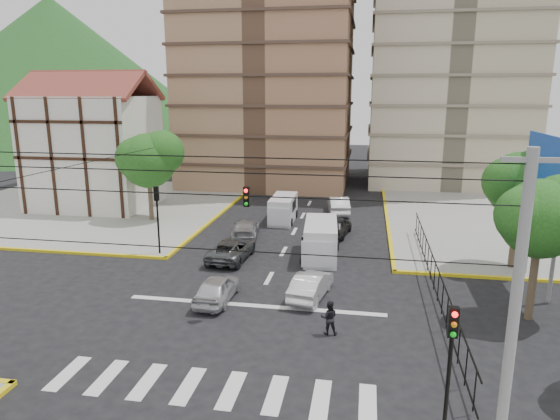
% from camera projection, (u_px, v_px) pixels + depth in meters
% --- Properties ---
extents(ground, '(160.00, 160.00, 0.00)m').
position_uv_depth(ground, '(249.00, 316.00, 23.68)').
color(ground, black).
rests_on(ground, ground).
extents(sidewalk_nw, '(26.00, 26.00, 0.15)m').
position_uv_depth(sidewalk_nw, '(89.00, 206.00, 46.18)').
color(sidewalk_nw, gray).
rests_on(sidewalk_nw, ground).
extents(sidewalk_ne, '(26.00, 26.00, 0.15)m').
position_uv_depth(sidewalk_ne, '(553.00, 225.00, 39.47)').
color(sidewalk_ne, gray).
rests_on(sidewalk_ne, ground).
extents(crosswalk_stripes, '(12.00, 2.40, 0.01)m').
position_uv_depth(crosswalk_stripes, '(210.00, 388.00, 17.92)').
color(crosswalk_stripes, silver).
rests_on(crosswalk_stripes, ground).
extents(stop_line, '(13.00, 0.40, 0.01)m').
position_uv_depth(stop_line, '(254.00, 306.00, 24.82)').
color(stop_line, silver).
rests_on(stop_line, ground).
extents(tudor_building, '(10.80, 8.05, 12.23)m').
position_uv_depth(tudor_building, '(94.00, 150.00, 44.81)').
color(tudor_building, silver).
rests_on(tudor_building, ground).
extents(distant_hill, '(70.00, 70.00, 28.00)m').
position_uv_depth(distant_hill, '(56.00, 73.00, 96.74)').
color(distant_hill, '#1E531B').
rests_on(distant_hill, ground).
extents(park_fence, '(0.10, 22.50, 1.66)m').
position_uv_depth(park_fence, '(433.00, 292.00, 26.48)').
color(park_fence, black).
rests_on(park_fence, ground).
extents(billboard, '(0.36, 6.20, 8.10)m').
position_uv_depth(billboard, '(548.00, 179.00, 25.62)').
color(billboard, slate).
rests_on(billboard, ground).
extents(tree_park_a, '(4.41, 3.60, 6.83)m').
position_uv_depth(tree_park_a, '(543.00, 215.00, 22.25)').
color(tree_park_a, '#473828').
rests_on(tree_park_a, ground).
extents(tree_park_c, '(4.65, 3.80, 7.25)m').
position_uv_depth(tree_park_c, '(522.00, 182.00, 28.72)').
color(tree_park_c, '#473828').
rests_on(tree_park_c, ground).
extents(tree_tudor, '(5.39, 4.40, 7.43)m').
position_uv_depth(tree_tudor, '(149.00, 158.00, 39.81)').
color(tree_tudor, '#473828').
rests_on(tree_tudor, ground).
extents(traffic_light_se, '(0.28, 0.22, 4.40)m').
position_uv_depth(traffic_light_se, '(450.00, 354.00, 14.17)').
color(traffic_light_se, black).
rests_on(traffic_light_se, ground).
extents(traffic_light_nw, '(0.28, 0.22, 4.40)m').
position_uv_depth(traffic_light_nw, '(157.00, 209.00, 31.74)').
color(traffic_light_nw, black).
rests_on(traffic_light_nw, ground).
extents(traffic_light_hanging, '(18.00, 9.12, 0.92)m').
position_uv_depth(traffic_light_hanging, '(235.00, 204.00, 20.36)').
color(traffic_light_hanging, black).
rests_on(traffic_light_hanging, ground).
extents(utility_pole_se, '(1.40, 0.28, 9.00)m').
position_uv_depth(utility_pole_se, '(513.00, 323.00, 12.44)').
color(utility_pole_se, slate).
rests_on(utility_pole_se, ground).
extents(van_right_lane, '(2.40, 5.27, 2.31)m').
position_uv_depth(van_right_lane, '(320.00, 242.00, 31.58)').
color(van_right_lane, silver).
rests_on(van_right_lane, ground).
extents(van_left_lane, '(1.96, 4.61, 2.07)m').
position_uv_depth(van_left_lane, '(283.00, 210.00, 40.56)').
color(van_left_lane, silver).
rests_on(van_left_lane, ground).
extents(car_silver_front_left, '(1.67, 4.00, 1.35)m').
position_uv_depth(car_silver_front_left, '(217.00, 288.00, 25.25)').
color(car_silver_front_left, silver).
rests_on(car_silver_front_left, ground).
extents(car_white_front_right, '(2.08, 4.23, 1.33)m').
position_uv_depth(car_white_front_right, '(311.00, 285.00, 25.70)').
color(car_white_front_right, white).
rests_on(car_white_front_right, ground).
extents(car_grey_mid_left, '(2.45, 4.84, 1.31)m').
position_uv_depth(car_grey_mid_left, '(231.00, 249.00, 31.54)').
color(car_grey_mid_left, '#505357').
rests_on(car_grey_mid_left, ground).
extents(car_silver_rear_left, '(2.44, 4.64, 1.28)m').
position_uv_depth(car_silver_rear_left, '(245.00, 228.00, 36.46)').
color(car_silver_rear_left, '#A6A7AB').
rests_on(car_silver_rear_left, ground).
extents(car_darkgrey_mid_right, '(2.37, 4.44, 1.44)m').
position_uv_depth(car_darkgrey_mid_right, '(336.00, 226.00, 36.74)').
color(car_darkgrey_mid_right, black).
rests_on(car_darkgrey_mid_right, ground).
extents(car_white_rear_right, '(2.28, 4.85, 1.54)m').
position_uv_depth(car_white_rear_right, '(339.00, 205.00, 43.37)').
color(car_white_rear_right, white).
rests_on(car_white_rear_right, ground).
extents(pedestrian_crosswalk, '(0.81, 0.67, 1.54)m').
position_uv_depth(pedestrian_crosswalk, '(329.00, 318.00, 21.75)').
color(pedestrian_crosswalk, black).
rests_on(pedestrian_crosswalk, ground).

